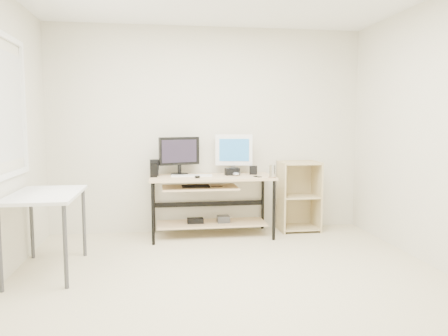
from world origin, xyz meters
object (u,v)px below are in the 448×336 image
at_px(shelf_unit, 298,196).
at_px(audio_controller, 154,170).
at_px(side_table, 45,202).
at_px(desk, 210,193).
at_px(black_monitor, 179,153).
at_px(white_imac, 234,151).

relative_size(shelf_unit, audio_controller, 5.30).
xyz_separation_m(side_table, shelf_unit, (2.83, 1.22, -0.22)).
relative_size(desk, black_monitor, 2.97).
relative_size(desk, side_table, 1.50).
xyz_separation_m(black_monitor, audio_controller, (-0.31, -0.17, -0.18)).
height_order(desk, black_monitor, black_monitor).
distance_m(desk, side_table, 1.97).
relative_size(black_monitor, audio_controller, 2.97).
xyz_separation_m(side_table, audio_controller, (0.98, 1.04, 0.16)).
height_order(black_monitor, white_imac, white_imac).
distance_m(side_table, black_monitor, 1.80).
distance_m(desk, white_imac, 0.63).
distance_m(white_imac, audio_controller, 1.05).
bearing_deg(shelf_unit, desk, -172.23).
relative_size(black_monitor, white_imac, 1.01).
xyz_separation_m(desk, side_table, (-1.65, -1.06, 0.13)).
distance_m(side_table, shelf_unit, 3.09).
bearing_deg(desk, audio_controller, -178.04).
bearing_deg(shelf_unit, white_imac, 177.54).
xyz_separation_m(shelf_unit, black_monitor, (-1.53, -0.02, 0.57)).
xyz_separation_m(desk, white_imac, (0.33, 0.20, 0.50)).
relative_size(desk, white_imac, 3.00).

